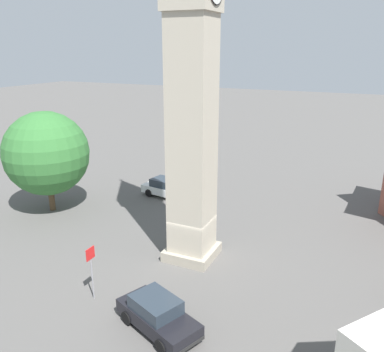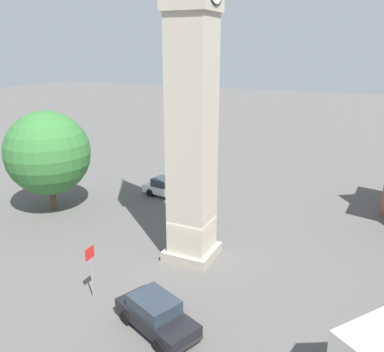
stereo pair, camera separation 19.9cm
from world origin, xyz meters
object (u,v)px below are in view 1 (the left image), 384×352
Objects in this scene: car_white_side at (166,188)px; pedestrian at (195,212)px; car_red_corner at (157,314)px; tree at (46,153)px; clock_tower at (192,9)px; road_sign at (91,265)px.

pedestrian is at bearing 47.52° from car_white_side.
tree is (-8.55, -14.13, 3.71)m from car_red_corner.
clock_tower is 15.91m from tree.
car_red_corner is at bearing 15.83° from pedestrian.
road_sign is (5.89, -2.65, -11.84)m from clock_tower.
car_white_side is at bearing -152.88° from car_red_corner.
clock_tower is 13.48m from road_sign.
car_red_corner is at bearing 11.65° from clock_tower.
clock_tower is at bearing 22.20° from pedestrian.
car_white_side is at bearing -142.95° from clock_tower.
clock_tower is 3.08× the size of tree.
tree is at bearing -128.00° from road_sign.
pedestrian is 0.60× the size of road_sign.
clock_tower reaches higher than pedestrian.
car_white_side is at bearing 133.31° from tree.
clock_tower reaches higher than car_white_side.
tree is 2.71× the size of road_sign.
road_sign is (9.94, -1.00, 0.89)m from pedestrian.
car_white_side is (-8.22, -6.21, -12.98)m from clock_tower.
car_white_side is 1.55× the size of road_sign.
road_sign reaches higher than car_white_side.
car_red_corner is 0.59× the size of tree.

